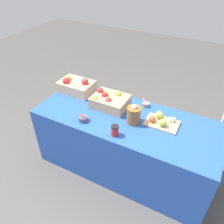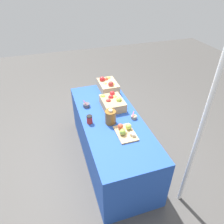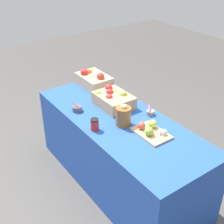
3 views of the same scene
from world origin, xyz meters
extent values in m
plane|color=#474442|center=(0.00, 0.00, 0.00)|extent=(10.00, 10.00, 0.00)
cube|color=#234CAD|center=(0.00, 0.00, 0.37)|extent=(1.90, 0.76, 0.74)
cube|color=tan|center=(-0.73, 0.19, 0.81)|extent=(0.39, 0.27, 0.13)
sphere|color=#D14C33|center=(-0.84, 0.18, 0.87)|extent=(0.08, 0.08, 0.08)
sphere|color=gold|center=(-0.65, 0.24, 0.85)|extent=(0.08, 0.08, 0.08)
sphere|color=#B2C64C|center=(-0.87, 0.24, 0.86)|extent=(0.08, 0.08, 0.08)
sphere|color=#99B742|center=(-0.70, 0.13, 0.84)|extent=(0.08, 0.08, 0.08)
sphere|color=red|center=(-0.82, 0.12, 0.89)|extent=(0.08, 0.08, 0.08)
sphere|color=#B2332D|center=(-0.62, 0.20, 0.90)|extent=(0.08, 0.08, 0.08)
cube|color=tan|center=(-0.24, 0.10, 0.80)|extent=(0.38, 0.29, 0.12)
sphere|color=#99B742|center=(-0.37, 0.00, 0.85)|extent=(0.08, 0.08, 0.08)
sphere|color=gold|center=(-0.30, 0.16, 0.84)|extent=(0.08, 0.08, 0.08)
sphere|color=#99B742|center=(-0.19, 0.18, 0.87)|extent=(0.08, 0.08, 0.08)
sphere|color=red|center=(-0.39, 0.15, 0.87)|extent=(0.08, 0.08, 0.08)
sphere|color=#B2332D|center=(-0.22, 0.04, 0.86)|extent=(0.08, 0.08, 0.08)
sphere|color=red|center=(-0.30, 0.10, 0.86)|extent=(0.08, 0.08, 0.08)
cube|color=tan|center=(0.36, 0.07, 0.75)|extent=(0.32, 0.21, 0.02)
sphere|color=#99B742|center=(0.37, 0.03, 0.80)|extent=(0.08, 0.08, 0.08)
sphere|color=#D14C33|center=(0.26, 0.04, 0.79)|extent=(0.07, 0.07, 0.07)
sphere|color=#B2C64C|center=(0.30, 0.13, 0.80)|extent=(0.07, 0.07, 0.07)
cube|color=beige|center=(0.42, 0.12, 0.78)|extent=(0.05, 0.05, 0.04)
cube|color=beige|center=(0.44, 0.14, 0.78)|extent=(0.05, 0.05, 0.04)
cube|color=beige|center=(0.36, 0.07, 0.77)|extent=(0.03, 0.03, 0.03)
cylinder|color=gray|center=(0.10, 0.28, 0.76)|extent=(0.08, 0.08, 0.04)
cylinder|color=#EA598C|center=(0.10, 0.27, 0.81)|extent=(0.08, 0.06, 0.05)
cylinder|color=#4C4C51|center=(-0.36, -0.25, 0.77)|extent=(0.09, 0.09, 0.05)
cylinder|color=#EA598C|center=(-0.34, -0.26, 0.81)|extent=(0.07, 0.06, 0.07)
cylinder|color=brown|center=(0.09, -0.03, 0.83)|extent=(0.14, 0.14, 0.17)
cylinder|color=silver|center=(0.09, -0.03, 0.93)|extent=(0.05, 0.05, 0.02)
cylinder|color=red|center=(0.02, -0.28, 0.79)|extent=(0.07, 0.07, 0.10)
cylinder|color=black|center=(0.02, -0.28, 0.84)|extent=(0.07, 0.07, 0.01)
camera|label=1|loc=(0.72, -1.67, 2.16)|focal=36.18mm
camera|label=2|loc=(2.08, -0.65, 2.37)|focal=33.45mm
camera|label=3|loc=(1.91, -1.45, 2.21)|focal=48.87mm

